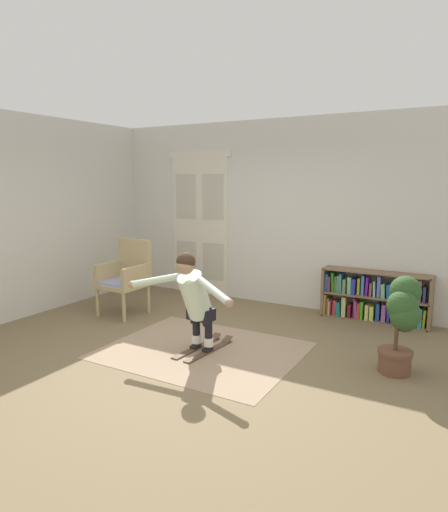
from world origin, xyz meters
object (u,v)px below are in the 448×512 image
at_px(potted_plant, 402,319).
at_px(wicker_chair, 126,275).
at_px(bookshelf, 373,298).
at_px(person_skier, 194,294).
at_px(skis_pair, 204,348).

bearing_deg(potted_plant, wicker_chair, 176.50).
relative_size(bookshelf, person_skier, 1.02).
distance_m(potted_plant, skis_pair, 2.21).
xyz_separation_m(wicker_chair, skis_pair, (1.78, -0.67, -0.56)).
height_order(skis_pair, person_skier, person_skier).
height_order(wicker_chair, potted_plant, wicker_chair).
distance_m(bookshelf, person_skier, 2.77).
bearing_deg(skis_pair, potted_plant, 11.81).
relative_size(wicker_chair, potted_plant, 1.08).
bearing_deg(person_skier, wicker_chair, 154.01).
xyz_separation_m(wicker_chair, potted_plant, (3.87, -0.24, 0.00)).
distance_m(bookshelf, wicker_chair, 3.57).
relative_size(wicker_chair, skis_pair, 1.28).
height_order(wicker_chair, person_skier, person_skier).
bearing_deg(person_skier, bookshelf, 56.83).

